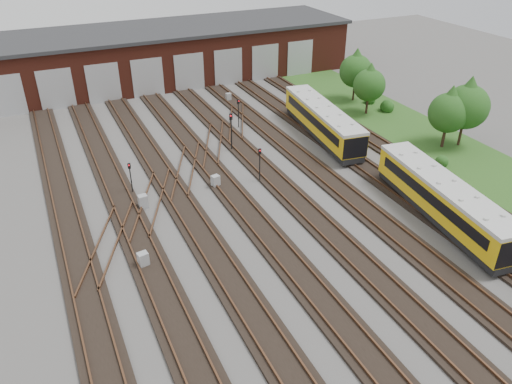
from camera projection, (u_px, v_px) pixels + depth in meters
name	position (u px, v px, depth m)	size (l,w,h in m)	color
ground	(312.00, 250.00, 32.48)	(120.00, 120.00, 0.00)	#454340
track_network	(305.00, 244.00, 32.83)	(30.40, 70.00, 0.33)	black
maintenance_shed	(151.00, 55.00, 62.25)	(51.00, 12.50, 6.35)	#572015
grass_verge	(432.00, 141.00, 47.24)	(8.00, 55.00, 0.05)	#1D4617
metro_train	(443.00, 199.00, 34.66)	(4.08, 45.58, 2.77)	black
signal_mast_0	(130.00, 174.00, 37.94)	(0.24, 0.23, 2.64)	black
signal_mast_1	(260.00, 161.00, 39.53)	(0.24, 0.23, 2.94)	black
signal_mast_2	(238.00, 110.00, 49.35)	(0.25, 0.24, 2.92)	black
signal_mast_3	(231.00, 127.00, 44.42)	(0.32, 0.31, 3.57)	black
relay_cabinet_0	(143.00, 260.00, 30.73)	(0.62, 0.52, 1.04)	#97999C
relay_cabinet_1	(143.00, 202.00, 36.68)	(0.65, 0.54, 1.08)	#97999C
relay_cabinet_2	(216.00, 181.00, 39.45)	(0.61, 0.51, 1.01)	#97999C
relay_cabinet_3	(228.00, 97.00, 56.71)	(0.56, 0.47, 0.93)	#97999C
relay_cabinet_4	(328.00, 139.00, 46.63)	(0.60, 0.50, 1.01)	#97999C
tree_0	(356.00, 67.00, 55.21)	(3.62, 3.62, 6.00)	#322016
tree_1	(370.00, 81.00, 51.76)	(3.35, 3.35, 5.55)	#322016
tree_2	(468.00, 102.00, 44.41)	(4.01, 4.01, 6.64)	#322016
tree_3	(450.00, 108.00, 44.28)	(3.58, 3.58, 5.93)	#322016
bush_0	(442.00, 160.00, 42.63)	(1.12, 1.12, 1.12)	#1A4012
bush_1	(370.00, 98.00, 56.00)	(1.18, 1.18, 1.18)	#1A4012
bush_2	(387.00, 105.00, 53.79)	(1.49, 1.49, 1.49)	#1A4012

